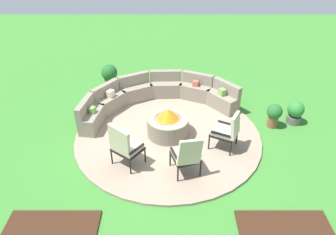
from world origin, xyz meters
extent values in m
plane|color=#387A2D|center=(0.00, 0.00, 0.00)|extent=(24.00, 24.00, 0.00)
cylinder|color=gray|center=(0.00, 0.00, 0.03)|extent=(4.89, 4.89, 0.06)
cube|color=#382114|center=(-2.20, -3.07, 0.02)|extent=(1.76, 1.04, 0.04)
cube|color=#382114|center=(2.20, -3.07, 0.02)|extent=(1.76, 1.04, 0.04)
cylinder|color=gray|center=(0.00, 0.00, 0.31)|extent=(1.09, 1.09, 0.50)
cylinder|color=black|center=(0.00, 0.00, 0.53)|extent=(0.71, 0.71, 0.06)
cone|color=orange|center=(0.00, 0.00, 0.70)|extent=(0.57, 0.57, 0.28)
cube|color=gray|center=(1.62, 1.32, 0.30)|extent=(0.97, 1.04, 0.47)
cube|color=gray|center=(1.73, 1.41, 0.70)|extent=(0.74, 0.86, 0.34)
cube|color=gray|center=(0.86, 1.90, 0.30)|extent=(1.08, 0.82, 0.47)
cube|color=gray|center=(0.92, 2.03, 0.70)|extent=(0.96, 0.55, 0.34)
cube|color=gray|center=(-0.07, 2.08, 0.30)|extent=(0.99, 0.48, 0.47)
cube|color=gray|center=(-0.07, 2.23, 0.70)|extent=(0.98, 0.19, 0.34)
cube|color=gray|center=(-0.99, 1.84, 0.30)|extent=(1.08, 0.86, 0.47)
cube|color=gray|center=(-1.06, 1.96, 0.70)|extent=(0.94, 0.60, 0.34)
cube|color=gray|center=(-1.70, 1.21, 0.30)|extent=(0.93, 1.06, 0.47)
cube|color=gray|center=(-1.82, 1.29, 0.70)|extent=(0.70, 0.89, 0.34)
cube|color=gray|center=(-2.06, 0.32, 0.30)|extent=(0.60, 1.04, 0.47)
cube|color=gray|center=(-2.20, 0.35, 0.70)|extent=(0.31, 0.99, 0.34)
cube|color=#70A34C|center=(-2.01, 0.32, 0.61)|extent=(0.18, 0.20, 0.16)
cube|color=#70A34C|center=(1.58, 1.28, 0.63)|extent=(0.23, 0.24, 0.19)
cube|color=beige|center=(-1.66, 1.18, 0.63)|extent=(0.24, 0.25, 0.20)
cube|color=#BC5B47|center=(0.84, 1.85, 0.62)|extent=(0.20, 0.18, 0.17)
cylinder|color=black|center=(-1.00, -0.77, 0.25)|extent=(0.04, 0.04, 0.38)
cylinder|color=black|center=(-0.53, -1.12, 0.25)|extent=(0.04, 0.04, 0.38)
cylinder|color=black|center=(-1.30, -1.18, 0.25)|extent=(0.04, 0.04, 0.38)
cylinder|color=black|center=(-0.84, -1.52, 0.25)|extent=(0.04, 0.04, 0.38)
cube|color=black|center=(-0.92, -1.15, 0.47)|extent=(0.82, 0.81, 0.05)
cube|color=beige|center=(-0.92, -1.15, 0.54)|extent=(0.76, 0.74, 0.09)
cube|color=beige|center=(-1.06, -1.33, 0.84)|extent=(0.53, 0.48, 0.76)
cube|color=black|center=(-1.14, -0.98, 0.60)|extent=(0.32, 0.40, 0.04)
cube|color=black|center=(-0.69, -1.31, 0.60)|extent=(0.32, 0.40, 0.04)
cylinder|color=black|center=(0.05, -1.25, 0.25)|extent=(0.04, 0.04, 0.38)
cylinder|color=black|center=(0.55, -1.08, 0.25)|extent=(0.04, 0.04, 0.38)
cylinder|color=black|center=(0.21, -1.75, 0.25)|extent=(0.04, 0.04, 0.38)
cylinder|color=black|center=(0.72, -1.59, 0.25)|extent=(0.04, 0.04, 0.38)
cube|color=black|center=(0.38, -1.42, 0.47)|extent=(0.71, 0.72, 0.05)
cube|color=beige|center=(0.38, -1.42, 0.54)|extent=(0.66, 0.66, 0.09)
cube|color=beige|center=(0.46, -1.65, 0.79)|extent=(0.58, 0.28, 0.65)
cube|color=black|center=(0.14, -1.50, 0.60)|extent=(0.20, 0.48, 0.04)
cube|color=black|center=(0.62, -1.34, 0.60)|extent=(0.20, 0.48, 0.04)
cylinder|color=black|center=(1.01, -0.64, 0.25)|extent=(0.04, 0.04, 0.38)
cylinder|color=black|center=(1.24, -0.17, 0.25)|extent=(0.04, 0.04, 0.38)
cylinder|color=black|center=(1.50, -0.89, 0.25)|extent=(0.04, 0.04, 0.38)
cylinder|color=black|center=(1.73, -0.42, 0.25)|extent=(0.04, 0.04, 0.38)
cube|color=black|center=(1.37, -0.53, 0.47)|extent=(0.77, 0.76, 0.05)
cube|color=beige|center=(1.37, -0.53, 0.54)|extent=(0.71, 0.70, 0.09)
cube|color=beige|center=(1.60, -0.64, 0.77)|extent=(0.35, 0.55, 0.59)
cube|color=black|center=(1.26, -0.75, 0.60)|extent=(0.47, 0.27, 0.04)
cube|color=black|center=(1.48, -0.31, 0.60)|extent=(0.47, 0.27, 0.04)
cylinder|color=#605B56|center=(3.55, 0.64, 0.11)|extent=(0.40, 0.40, 0.22)
sphere|color=#2D7A33|center=(3.55, 0.64, 0.43)|extent=(0.45, 0.45, 0.45)
cylinder|color=#605B56|center=(-1.97, 2.87, 0.15)|extent=(0.38, 0.38, 0.31)
sphere|color=#236028|center=(-1.97, 2.87, 0.52)|extent=(0.54, 0.54, 0.54)
sphere|color=#DB337A|center=(-1.91, 2.87, 0.61)|extent=(0.17, 0.17, 0.17)
cylinder|color=brown|center=(2.90, 0.45, 0.16)|extent=(0.28, 0.28, 0.33)
sphere|color=#236028|center=(2.90, 0.45, 0.48)|extent=(0.42, 0.42, 0.42)
camera|label=1|loc=(0.00, -6.74, 4.98)|focal=33.47mm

